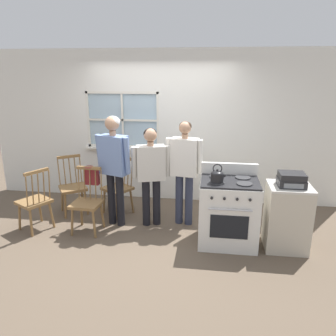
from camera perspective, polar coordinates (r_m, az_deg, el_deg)
ground_plane at (r=5.04m, az=-3.33°, el=-11.07°), size 16.00×16.00×0.00m
wall_back at (r=5.91m, az=-0.58°, el=6.97°), size 6.40×0.16×2.70m
chair_by_window at (r=5.03m, az=-13.92°, el=-5.98°), size 0.44×0.42×0.97m
chair_near_wall at (r=5.74m, az=-16.25°, el=-3.29°), size 0.57×0.56×0.97m
chair_center_cluster at (r=5.55m, az=-8.64°, el=-3.46°), size 0.57×0.57×0.97m
chair_near_stove at (r=5.32m, az=-22.19°, el=-5.50°), size 0.56×0.56×0.97m
person_elderly_left at (r=4.97m, az=-9.40°, el=1.37°), size 0.58×0.34×1.71m
person_teen_center at (r=4.93m, az=-3.00°, el=-0.04°), size 0.58×0.33×1.53m
person_adult_right at (r=4.95m, az=2.89°, el=0.60°), size 0.57×0.28×1.63m
stove at (r=4.63m, az=10.46°, el=-7.42°), size 0.79×0.68×1.08m
kettle at (r=4.31m, az=8.56°, el=-1.36°), size 0.21×0.17×0.25m
potted_plant at (r=6.14m, az=-10.88°, el=4.08°), size 0.13×0.13×0.21m
handbag at (r=5.11m, az=-13.14°, el=-1.32°), size 0.22×0.19×0.31m
side_counter at (r=4.72m, az=20.00°, el=-8.04°), size 0.55×0.50×0.90m
stereo at (r=4.51m, az=20.73°, el=-1.93°), size 0.34×0.29×0.18m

